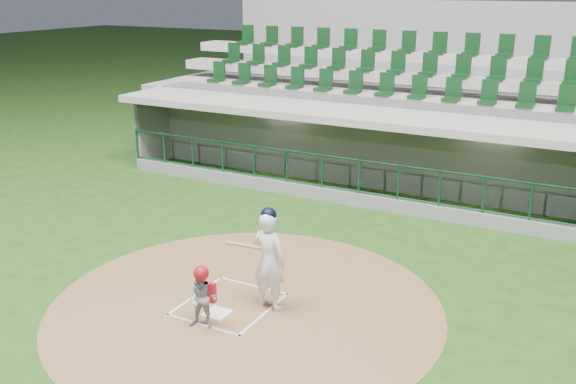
% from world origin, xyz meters
% --- Properties ---
extents(ground, '(120.00, 120.00, 0.00)m').
position_xyz_m(ground, '(0.00, 0.00, 0.00)').
color(ground, '#1B3E11').
rests_on(ground, ground).
extents(dirt_circle, '(7.20, 7.20, 0.01)m').
position_xyz_m(dirt_circle, '(0.30, -0.20, 0.01)').
color(dirt_circle, brown).
rests_on(dirt_circle, ground).
extents(home_plate, '(0.43, 0.43, 0.02)m').
position_xyz_m(home_plate, '(0.00, -0.70, 0.02)').
color(home_plate, silver).
rests_on(home_plate, dirt_circle).
extents(batter_box_chalk, '(1.55, 1.80, 0.01)m').
position_xyz_m(batter_box_chalk, '(0.00, -0.30, 0.02)').
color(batter_box_chalk, white).
rests_on(batter_box_chalk, ground).
extents(dugout_structure, '(16.40, 3.70, 3.00)m').
position_xyz_m(dugout_structure, '(0.11, 7.83, 0.96)').
color(dugout_structure, gray).
rests_on(dugout_structure, ground).
extents(seating_deck, '(17.00, 6.72, 5.15)m').
position_xyz_m(seating_deck, '(0.00, 10.91, 1.42)').
color(seating_deck, gray).
rests_on(seating_deck, ground).
extents(batter, '(0.90, 0.90, 1.92)m').
position_xyz_m(batter, '(0.70, -0.04, 0.97)').
color(batter, white).
rests_on(batter, dirt_circle).
extents(catcher, '(0.60, 0.52, 1.14)m').
position_xyz_m(catcher, '(0.06, -1.18, 0.58)').
color(catcher, '#939399').
rests_on(catcher, dirt_circle).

